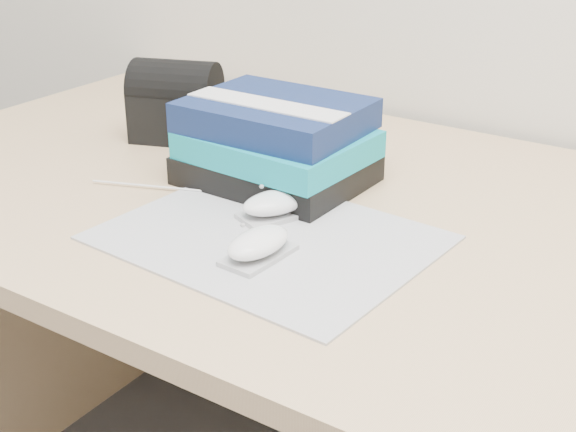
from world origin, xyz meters
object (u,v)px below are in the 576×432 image
Objects in this scene: mouse_rear at (276,204)px; mouse_front at (258,245)px; pouch at (176,101)px; desk at (387,342)px; book_stack at (277,143)px.

mouse_rear is 1.13× the size of mouse_front.
desk is at bearing -3.88° from pouch.
mouse_rear is at bearing 114.50° from mouse_front.
desk is 0.34m from book_stack.
mouse_front is at bearing -101.54° from desk.
pouch is (-0.25, 0.07, 0.00)m from book_stack.
book_stack reaches higher than mouse_rear.
book_stack is at bearing 123.78° from mouse_rear.
desk is 0.52m from pouch.
mouse_front is (-0.05, -0.25, 0.25)m from desk.
desk is 9.80× the size of pouch.
mouse_rear reaches higher than mouse_front.
desk is at bearing 55.63° from mouse_rear.
mouse_rear is 0.12m from mouse_front.
pouch reaches higher than mouse_rear.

